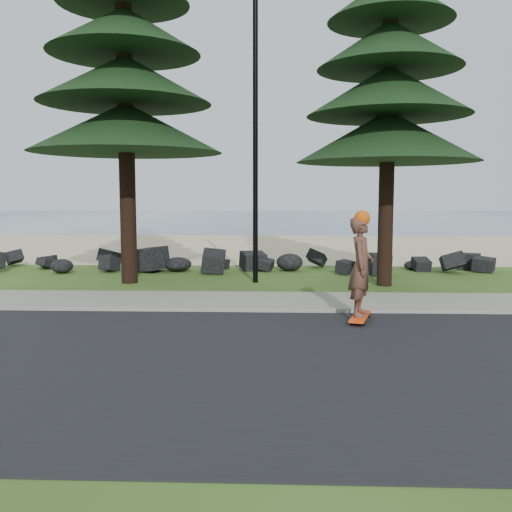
# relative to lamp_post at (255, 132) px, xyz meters

# --- Properties ---
(ground) EXTENTS (160.00, 160.00, 0.00)m
(ground) POSITION_rel_lamp_post_xyz_m (0.00, -3.20, -4.13)
(ground) COLOR #334C17
(ground) RESTS_ON ground
(road) EXTENTS (160.00, 7.00, 0.02)m
(road) POSITION_rel_lamp_post_xyz_m (0.00, -7.70, -4.12)
(road) COLOR black
(road) RESTS_ON ground
(kerb) EXTENTS (160.00, 0.20, 0.10)m
(kerb) POSITION_rel_lamp_post_xyz_m (0.00, -4.10, -4.08)
(kerb) COLOR gray
(kerb) RESTS_ON ground
(sidewalk) EXTENTS (160.00, 2.00, 0.08)m
(sidewalk) POSITION_rel_lamp_post_xyz_m (0.00, -3.00, -4.09)
(sidewalk) COLOR gray
(sidewalk) RESTS_ON ground
(beach_sand) EXTENTS (160.00, 15.00, 0.01)m
(beach_sand) POSITION_rel_lamp_post_xyz_m (0.00, 11.30, -4.13)
(beach_sand) COLOR tan
(beach_sand) RESTS_ON ground
(ocean) EXTENTS (160.00, 58.00, 0.01)m
(ocean) POSITION_rel_lamp_post_xyz_m (0.00, 47.80, -4.13)
(ocean) COLOR #3F607A
(ocean) RESTS_ON ground
(seawall_boulders) EXTENTS (60.00, 2.40, 1.10)m
(seawall_boulders) POSITION_rel_lamp_post_xyz_m (0.00, 2.40, -4.13)
(seawall_boulders) COLOR black
(seawall_boulders) RESTS_ON ground
(lamp_post) EXTENTS (0.25, 0.14, 8.14)m
(lamp_post) POSITION_rel_lamp_post_xyz_m (0.00, 0.00, 0.00)
(lamp_post) COLOR black
(lamp_post) RESTS_ON ground
(skateboarder) EXTENTS (0.62, 1.17, 2.12)m
(skateboarder) POSITION_rel_lamp_post_xyz_m (2.21, -4.93, -3.07)
(skateboarder) COLOR #F1420E
(skateboarder) RESTS_ON ground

